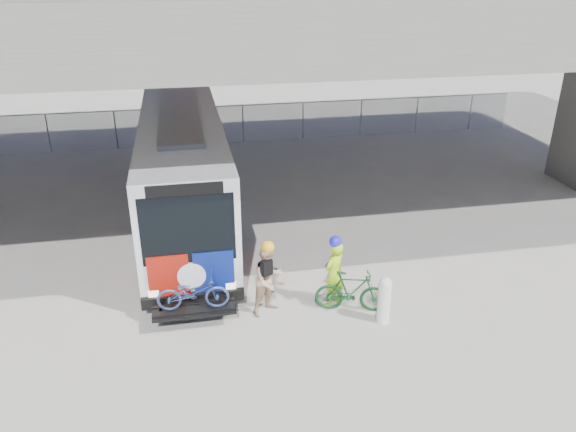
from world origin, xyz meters
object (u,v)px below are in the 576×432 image
object	(u,v)px
bus	(183,159)
bollard	(384,298)
cyclist_hivis	(334,272)
cyclist_tan	(269,279)
bike_parked	(352,291)

from	to	relation	value
bus	bollard	distance (m)	8.73
bus	bollard	world-z (taller)	bus
cyclist_hivis	cyclist_tan	distance (m)	1.69
cyclist_hivis	bike_parked	bearing A→B (deg)	101.68
cyclist_tan	bike_parked	xyz separation A→B (m)	(2.06, -0.35, -0.39)
bus	cyclist_tan	xyz separation A→B (m)	(1.87, -6.33, -1.16)
cyclist_hivis	bike_parked	size ratio (longest dim) A/B	1.07
bus	cyclist_hivis	size ratio (longest dim) A/B	6.53
cyclist_tan	bike_parked	distance (m)	2.13
cyclist_tan	bike_parked	bearing A→B (deg)	-39.85
bollard	bike_parked	xyz separation A→B (m)	(-0.63, 0.62, -0.11)
cyclist_hivis	cyclist_tan	world-z (taller)	cyclist_tan
bollard	cyclist_tan	xyz separation A→B (m)	(-2.69, 0.97, 0.28)
bollard	cyclist_hivis	distance (m)	1.43
bus	cyclist_hivis	distance (m)	7.35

